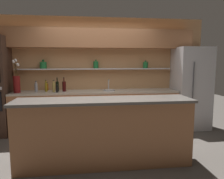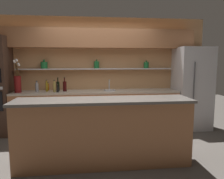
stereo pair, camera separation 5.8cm
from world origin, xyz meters
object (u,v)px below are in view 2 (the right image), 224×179
object	(u,v)px
refrigerator	(192,88)
bottle_sauce_0	(48,87)
bottle_wine_2	(65,86)
bottle_oil_1	(47,87)
bottle_sauce_5	(58,89)
sink_fixture	(110,89)
bottle_spirit_3	(54,87)
bottle_wine_6	(58,86)
bottle_spirit_4	(37,87)
flower_vase	(18,82)

from	to	relation	value
refrigerator	bottle_sauce_0	size ratio (longest dim) A/B	9.67
bottle_wine_2	bottle_oil_1	bearing A→B (deg)	177.75
bottle_sauce_0	bottle_sauce_5	distance (m)	0.41
refrigerator	bottle_sauce_0	world-z (taller)	refrigerator
bottle_sauce_0	bottle_wine_2	bearing A→B (deg)	-23.44
sink_fixture	bottle_spirit_3	xyz separation A→B (m)	(-1.21, -0.08, 0.08)
bottle_sauce_5	bottle_wine_6	world-z (taller)	bottle_wine_6
refrigerator	bottle_wine_6	distance (m)	3.11
bottle_oil_1	bottle_wine_2	bearing A→B (deg)	-2.25
sink_fixture	bottle_sauce_5	xyz separation A→B (m)	(-1.14, -0.15, 0.05)
sink_fixture	bottle_spirit_3	bearing A→B (deg)	-176.19
bottle_oil_1	bottle_wine_6	distance (m)	0.24
bottle_spirit_3	bottle_sauce_0	bearing A→B (deg)	125.35
refrigerator	bottle_spirit_3	bearing A→B (deg)	-179.43
bottle_sauce_0	bottle_sauce_5	size ratio (longest dim) A/B	1.11
bottle_wine_6	bottle_wine_2	bearing A→B (deg)	-29.99
bottle_sauce_0	bottle_wine_6	distance (m)	0.25
bottle_sauce_5	bottle_wine_6	distance (m)	0.25
bottle_wine_2	bottle_wine_6	distance (m)	0.18
sink_fixture	bottle_oil_1	bearing A→B (deg)	179.11
bottle_wine_2	bottle_sauce_5	world-z (taller)	bottle_wine_2
bottle_oil_1	bottle_wine_6	bearing A→B (deg)	18.17
bottle_spirit_4	bottle_wine_6	size ratio (longest dim) A/B	0.79
bottle_wine_2	bottle_sauce_5	distance (m)	0.21
sink_fixture	bottle_oil_1	xyz separation A→B (m)	(-1.39, 0.02, 0.08)
bottle_sauce_0	bottle_spirit_3	size ratio (longest dim) A/B	0.76
bottle_oil_1	bottle_spirit_4	size ratio (longest dim) A/B	1.09
refrigerator	bottle_spirit_3	xyz separation A→B (m)	(-3.16, -0.03, 0.08)
bottle_wine_2	bottle_spirit_4	bearing A→B (deg)	176.93
refrigerator	bottle_sauce_0	bearing A→B (deg)	176.13
bottle_wine_6	sink_fixture	bearing A→B (deg)	-4.82
flower_vase	bottle_sauce_5	bearing A→B (deg)	-4.70
bottle_sauce_5	bottle_oil_1	bearing A→B (deg)	146.70
bottle_wine_2	refrigerator	bearing A→B (deg)	-1.08
bottle_spirit_3	bottle_spirit_4	world-z (taller)	bottle_spirit_3
bottle_wine_2	sink_fixture	bearing A→B (deg)	-0.35
flower_vase	bottle_wine_6	world-z (taller)	flower_vase
flower_vase	sink_fixture	world-z (taller)	flower_vase
bottle_oil_1	bottle_sauce_5	distance (m)	0.31
bottle_spirit_4	bottle_oil_1	bearing A→B (deg)	-4.56
bottle_spirit_4	bottle_sauce_5	size ratio (longest dim) A/B	1.34
bottle_sauce_0	bottle_wine_2	size ratio (longest dim) A/B	0.63
flower_vase	bottle_spirit_3	distance (m)	0.77
bottle_oil_1	bottle_sauce_5	bearing A→B (deg)	-33.30
refrigerator	flower_vase	xyz separation A→B (m)	(-3.92, -0.03, 0.19)
bottle_spirit_3	bottle_spirit_4	bearing A→B (deg)	163.22
bottle_wine_2	bottle_wine_6	world-z (taller)	bottle_wine_2
bottle_spirit_3	bottle_sauce_5	bearing A→B (deg)	-41.23
bottle_oil_1	bottle_wine_2	size ratio (longest dim) A/B	0.83
flower_vase	bottle_wine_6	distance (m)	0.84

